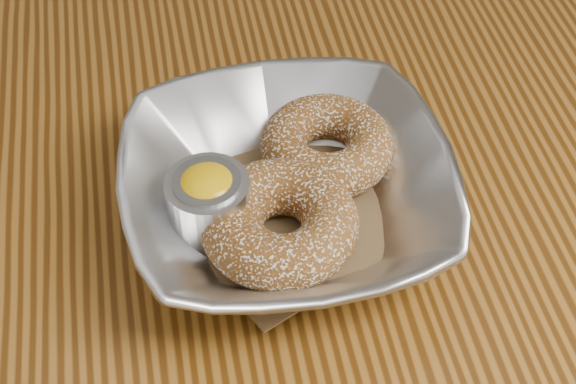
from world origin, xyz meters
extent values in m
cube|color=brown|center=(0.00, 0.00, 0.73)|extent=(1.20, 0.80, 0.04)
cube|color=#4C2D0F|center=(0.54, 0.34, 0.35)|extent=(0.06, 0.06, 0.71)
imported|color=silver|center=(0.08, -0.06, 0.78)|extent=(0.23, 0.23, 0.06)
cube|color=brown|center=(0.08, -0.06, 0.76)|extent=(0.19, 0.19, 0.00)
torus|color=brown|center=(0.12, -0.02, 0.78)|extent=(0.10, 0.10, 0.03)
torus|color=brown|center=(0.07, -0.09, 0.78)|extent=(0.11, 0.11, 0.03)
torus|color=brown|center=(0.07, -0.09, 0.78)|extent=(0.14, 0.14, 0.04)
cylinder|color=silver|center=(0.03, -0.07, 0.78)|extent=(0.06, 0.06, 0.05)
cylinder|color=gray|center=(0.03, -0.07, 0.78)|extent=(0.05, 0.05, 0.04)
ellipsoid|color=#FFC107|center=(0.03, -0.07, 0.80)|extent=(0.04, 0.04, 0.03)
camera|label=1|loc=(0.01, -0.47, 1.23)|focal=55.00mm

